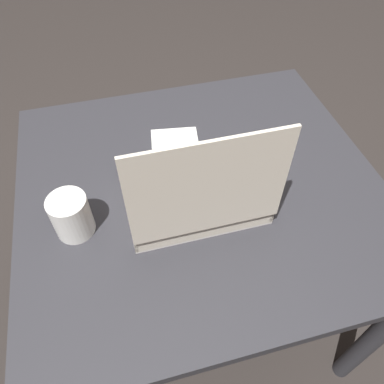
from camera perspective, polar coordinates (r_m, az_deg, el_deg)
The scene contains 5 objects.
ground_plane at distance 1.61m, azimuth 0.87°, elevation -15.87°, with size 8.00×8.00×0.00m, color #2D2826.
dining_table at distance 1.08m, azimuth 1.25°, elevation -2.35°, with size 0.96×0.90×0.72m.
donut_box at distance 0.91m, azimuth 0.94°, elevation 0.00°, with size 0.34×0.27×0.31m.
coffee_mug at distance 0.91m, azimuth -17.94°, elevation -3.39°, with size 0.09×0.09×0.11m.
paper_napkin at distance 1.13m, azimuth -2.68°, elevation 8.18°, with size 0.15×0.11×0.01m.
Camera 1 is at (0.19, 0.64, 1.47)m, focal length 35.00 mm.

